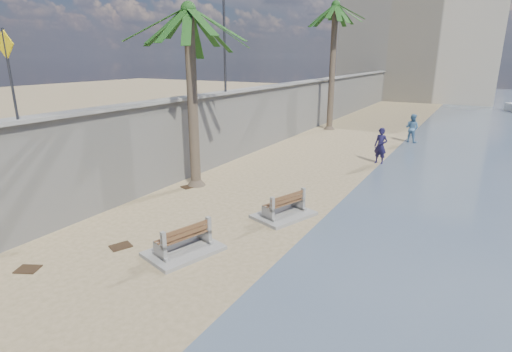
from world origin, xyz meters
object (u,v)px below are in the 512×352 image
at_px(bench_near, 183,241).
at_px(person_b, 412,127).
at_px(bench_far, 284,206).
at_px(person_a, 381,143).
at_px(palm_back, 336,7).
at_px(palm_mid, 188,12).

xyz_separation_m(bench_near, person_b, (2.92, 19.05, 0.63)).
bearing_deg(bench_far, person_b, 83.86).
distance_m(person_a, person_b, 6.44).
bearing_deg(palm_back, person_b, -17.34).
bearing_deg(palm_mid, person_b, 65.34).
bearing_deg(palm_back, palm_mid, -90.91).
distance_m(bench_far, palm_mid, 8.21).
xyz_separation_m(person_a, person_b, (0.48, 6.43, -0.06)).
bearing_deg(person_a, person_b, 99.13).
distance_m(bench_near, person_a, 12.88).
height_order(bench_far, person_a, person_a).
distance_m(palm_mid, palm_back, 16.00).
bearing_deg(bench_near, person_b, 81.29).
xyz_separation_m(bench_far, palm_mid, (-4.78, 1.28, 6.55)).
bearing_deg(palm_mid, person_a, 51.83).
xyz_separation_m(bench_near, person_a, (2.44, 12.62, 0.69)).
distance_m(palm_back, person_b, 9.95).
distance_m(bench_near, palm_back, 22.75).
height_order(bench_near, person_b, person_b).
bearing_deg(palm_back, bench_near, -81.19).
xyz_separation_m(palm_mid, person_b, (6.42, 13.99, -5.91)).
relative_size(bench_near, bench_far, 0.99).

